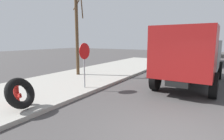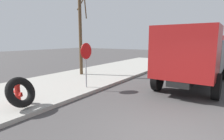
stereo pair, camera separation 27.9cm
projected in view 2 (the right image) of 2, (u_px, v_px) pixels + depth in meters
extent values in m
plane|color=#423F3F|center=(168.00, 138.00, 4.59)|extent=(80.00, 80.00, 0.00)
cube|color=#99968E|center=(19.00, 94.00, 8.05)|extent=(36.00, 5.00, 0.15)
cylinder|color=red|center=(18.00, 94.00, 6.72)|extent=(0.19, 0.19, 0.62)
sphere|color=red|center=(17.00, 85.00, 6.66)|extent=(0.22, 0.22, 0.22)
cylinder|color=red|center=(20.00, 93.00, 6.62)|extent=(0.09, 0.15, 0.09)
cylinder|color=red|center=(15.00, 92.00, 6.80)|extent=(0.09, 0.15, 0.09)
cylinder|color=red|center=(20.00, 95.00, 6.63)|extent=(0.10, 0.15, 0.10)
torus|color=black|center=(21.00, 92.00, 6.19)|extent=(1.16, 0.83, 1.08)
cylinder|color=gray|center=(86.00, 65.00, 8.83)|extent=(0.06, 0.06, 2.13)
cylinder|color=red|center=(86.00, 51.00, 8.70)|extent=(0.76, 0.02, 0.76)
cube|color=slate|center=(200.00, 54.00, 10.80)|extent=(4.87, 2.64, 1.60)
cube|color=maroon|center=(185.00, 52.00, 7.82)|extent=(2.07, 2.56, 2.20)
cube|color=black|center=(195.00, 72.00, 10.06)|extent=(7.02, 1.11, 0.24)
cylinder|color=black|center=(217.00, 86.00, 7.50)|extent=(1.11, 0.33, 1.10)
cylinder|color=black|center=(157.00, 79.00, 8.90)|extent=(1.11, 0.33, 1.10)
cylinder|color=black|center=(224.00, 71.00, 11.25)|extent=(1.11, 0.33, 1.10)
cylinder|color=black|center=(182.00, 68.00, 12.64)|extent=(1.11, 0.33, 1.10)
cube|color=#1E3899|center=(209.00, 48.00, 19.82)|extent=(4.82, 2.54, 1.60)
cube|color=silver|center=(205.00, 46.00, 16.80)|extent=(2.02, 2.52, 2.20)
cube|color=black|center=(207.00, 57.00, 19.06)|extent=(7.01, 0.96, 0.24)
cylinder|color=black|center=(220.00, 61.00, 16.50)|extent=(1.10, 0.31, 1.10)
cylinder|color=black|center=(190.00, 60.00, 17.86)|extent=(1.10, 0.31, 1.10)
cylinder|color=black|center=(223.00, 57.00, 20.30)|extent=(1.10, 0.31, 1.10)
cylinder|color=black|center=(198.00, 56.00, 21.65)|extent=(1.10, 0.31, 1.10)
cube|color=gold|center=(215.00, 45.00, 28.68)|extent=(4.83, 2.56, 1.60)
cube|color=maroon|center=(213.00, 44.00, 25.67)|extent=(2.03, 2.52, 2.20)
cube|color=black|center=(214.00, 52.00, 27.92)|extent=(7.01, 0.98, 0.24)
cylinder|color=black|center=(222.00, 54.00, 25.37)|extent=(1.10, 0.31, 1.10)
cylinder|color=black|center=(202.00, 53.00, 26.73)|extent=(1.10, 0.31, 1.10)
cylinder|color=black|center=(224.00, 52.00, 29.16)|extent=(1.10, 0.31, 1.10)
cylinder|color=black|center=(207.00, 52.00, 30.52)|extent=(1.10, 0.31, 1.10)
cylinder|color=#4C3823|center=(80.00, 33.00, 11.99)|extent=(0.21, 0.21, 5.44)
cylinder|color=#4C3823|center=(81.00, 4.00, 11.94)|extent=(0.30, 0.55, 0.82)
cylinder|color=#4C3823|center=(85.00, 8.00, 11.75)|extent=(0.70, 0.49, 1.24)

